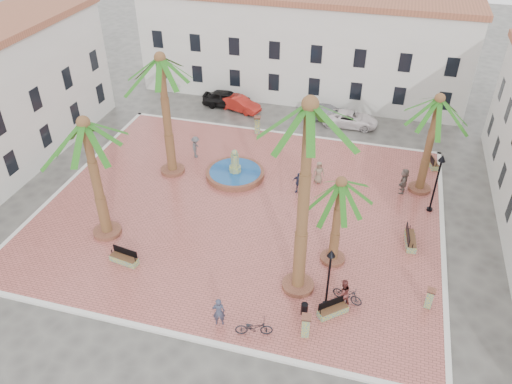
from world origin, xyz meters
TOP-DOWN VIEW (x-y plane):
  - ground at (0.00, 0.00)m, footprint 120.00×120.00m
  - plaza at (0.00, 0.00)m, footprint 26.00×22.00m
  - kerb_n at (0.00, 11.00)m, footprint 26.30×0.30m
  - kerb_s at (0.00, -11.00)m, footprint 26.30×0.30m
  - kerb_e at (13.00, 0.00)m, footprint 0.30×22.30m
  - kerb_w at (-13.00, 0.00)m, footprint 0.30×22.30m
  - building_north at (-0.00, 19.99)m, footprint 30.40×7.40m
  - fountain at (-1.58, 3.56)m, footprint 4.29×4.29m
  - palm_nw at (-6.26, 2.90)m, footprint 5.76×5.76m
  - palm_sw at (-7.37, -4.83)m, footprint 5.68×5.68m
  - palm_s at (5.12, -6.19)m, footprint 5.80×5.80m
  - palm_e at (6.64, -3.46)m, footprint 4.74×4.74m
  - palm_ne at (11.52, 5.37)m, footprint 5.04×5.04m
  - bench_s at (-5.07, -6.96)m, footprint 1.82×0.80m
  - bench_se at (7.25, -7.59)m, footprint 1.59×1.47m
  - bench_e at (11.00, -0.80)m, footprint 0.77×1.92m
  - bench_ne at (12.38, 8.97)m, footprint 1.01×1.81m
  - lamppost_s at (6.81, -7.11)m, footprint 0.43×0.43m
  - lamppost_e at (12.20, 3.04)m, footprint 0.47×0.47m
  - bollard_se at (6.13, -9.33)m, footprint 0.54×0.54m
  - bollard_n at (-1.77, 10.40)m, footprint 0.61×0.61m
  - bollard_e at (12.04, -5.75)m, footprint 0.51×0.51m
  - litter_bin at (5.82, -7.99)m, footprint 0.37×0.37m
  - cyclist_a at (1.77, -9.78)m, footprint 0.74×0.60m
  - bicycle_a at (3.65, -9.95)m, footprint 2.00×1.12m
  - cyclist_b at (7.62, -6.77)m, footprint 1.04×1.00m
  - bicycle_b at (7.86, -6.53)m, footprint 1.75×0.97m
  - pedestrian_fountain_a at (4.44, 4.38)m, footprint 0.96×0.80m
  - pedestrian_fountain_b at (3.29, 2.77)m, footprint 1.00×0.61m
  - pedestrian_north at (-5.31, 5.33)m, footprint 0.83×1.23m
  - pedestrian_east at (10.33, 4.75)m, footprint 0.71×1.78m
  - car_black at (-5.95, 14.90)m, footprint 4.59×2.06m
  - car_red at (-4.56, 14.41)m, footprint 4.22×2.54m
  - car_silver at (3.52, 14.86)m, footprint 4.58×2.40m
  - car_white at (5.58, 14.09)m, footprint 4.78×2.27m

SIDE VIEW (x-z plane):
  - ground at x=0.00m, z-range 0.00..0.00m
  - plaza at x=0.00m, z-range 0.00..0.15m
  - kerb_n at x=0.00m, z-range 0.00..0.16m
  - kerb_s at x=0.00m, z-range 0.00..0.16m
  - kerb_e at x=13.00m, z-range 0.00..0.16m
  - kerb_w at x=-13.00m, z-range 0.00..0.16m
  - bench_se at x=7.25m, z-range -0.04..0.84m
  - bench_ne at x=12.38m, z-range -0.05..0.86m
  - bench_s at x=-5.07m, z-range -0.05..0.87m
  - bench_e at x=11.00m, z-range -0.07..0.92m
  - fountain at x=-1.58m, z-range -0.66..1.56m
  - litter_bin at x=5.82m, z-range 0.15..0.86m
  - car_silver at x=3.52m, z-range 0.00..1.27m
  - bicycle_a at x=3.65m, z-range 0.15..1.14m
  - car_red at x=-4.56m, z-range 0.00..1.31m
  - bicycle_b at x=7.86m, z-range 0.15..1.16m
  - car_white at x=5.58m, z-range 0.00..1.32m
  - car_black at x=-5.95m, z-range 0.00..1.53m
  - bollard_e at x=12.04m, z-range 0.17..1.42m
  - bollard_se at x=6.13m, z-range 0.17..1.54m
  - bollard_n at x=-1.77m, z-range 0.18..1.66m
  - pedestrian_fountain_b at x=3.29m, z-range 0.15..1.75m
  - pedestrian_fountain_a at x=4.44m, z-range 0.15..1.83m
  - cyclist_b at x=7.62m, z-range 0.15..1.84m
  - cyclist_a at x=1.77m, z-range 0.15..1.91m
  - pedestrian_north at x=-5.31m, z-range 0.15..1.91m
  - pedestrian_east at x=10.33m, z-range 0.15..2.03m
  - lamppost_s at x=6.81m, z-range 0.85..4.77m
  - lamppost_e at x=12.20m, z-range 0.91..5.21m
  - building_north at x=0.00m, z-range 0.02..9.52m
  - palm_e at x=6.64m, z-range 2.01..7.84m
  - palm_ne at x=11.52m, z-range 2.65..9.99m
  - palm_sw at x=-7.37m, z-range 2.91..11.06m
  - palm_nw at x=-6.26m, z-range 3.36..12.52m
  - palm_s at x=5.12m, z-range 4.39..15.82m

